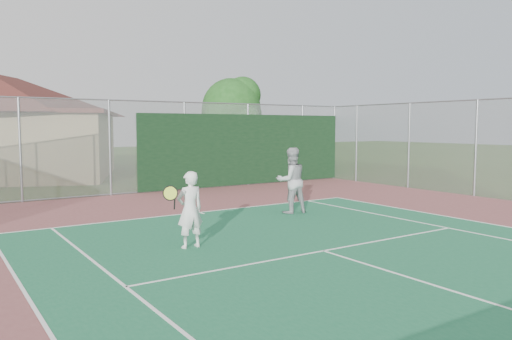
{
  "coord_description": "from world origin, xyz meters",
  "views": [
    {
      "loc": [
        -6.65,
        -1.11,
        2.54
      ],
      "look_at": [
        0.7,
        9.92,
        1.38
      ],
      "focal_mm": 35.0,
      "sensor_mm": 36.0,
      "label": 1
    }
  ],
  "objects": [
    {
      "name": "back_fence",
      "position": [
        2.11,
        16.98,
        1.67
      ],
      "size": [
        20.08,
        0.11,
        3.53
      ],
      "color": "gray",
      "rests_on": "ground"
    },
    {
      "name": "side_fence_right",
      "position": [
        10.0,
        12.5,
        1.75
      ],
      "size": [
        0.08,
        9.0,
        3.5
      ],
      "color": "gray",
      "rests_on": "ground"
    },
    {
      "name": "tree",
      "position": [
        7.34,
        22.14,
        3.44
      ],
      "size": [
        3.75,
        3.55,
        5.23
      ],
      "color": "#3B2915",
      "rests_on": "ground"
    },
    {
      "name": "player_white_front",
      "position": [
        -2.14,
        8.15,
        0.81
      ],
      "size": [
        1.04,
        0.64,
        1.6
      ],
      "rotation": [
        0.0,
        0.0,
        3.18
      ],
      "color": "silver",
      "rests_on": "ground"
    },
    {
      "name": "player_grey_back",
      "position": [
        2.19,
        10.31,
        0.96
      ],
      "size": [
        1.04,
        0.87,
        1.91
      ],
      "rotation": [
        0.0,
        0.0,
        2.98
      ],
      "color": "#A1A3A6",
      "rests_on": "ground"
    }
  ]
}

